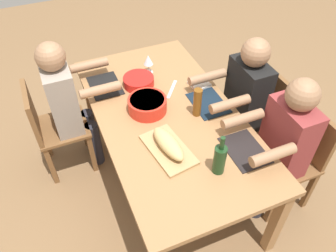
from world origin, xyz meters
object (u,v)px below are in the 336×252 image
at_px(beer_bottle, 197,102).
at_px(chair_near_center, 257,112).
at_px(serving_bowl_fruit, 139,81).
at_px(serving_bowl_pasta, 147,104).
at_px(chair_far_right, 51,126).
at_px(wine_glass, 148,61).
at_px(napkin_stack, 199,84).
at_px(diner_far_right, 68,100).
at_px(diner_near_left, 281,142).
at_px(bread_loaf, 168,144).
at_px(chair_near_left, 295,154).
at_px(cutting_board, 168,149).
at_px(dining_table, 168,123).
at_px(diner_near_center, 242,98).
at_px(wine_bottle, 220,159).

bearing_deg(beer_bottle, chair_near_center, -83.42).
distance_m(chair_near_center, serving_bowl_fruit, 1.02).
bearing_deg(serving_bowl_pasta, serving_bowl_fruit, -7.57).
relative_size(chair_far_right, wine_glass, 5.12).
xyz_separation_m(chair_near_center, napkin_stack, (0.23, 0.44, 0.27)).
relative_size(diner_far_right, wine_glass, 7.23).
relative_size(diner_near_left, bread_loaf, 3.75).
relative_size(chair_near_left, chair_far_right, 1.00).
relative_size(chair_near_left, diner_near_left, 0.71).
bearing_deg(cutting_board, dining_table, -22.52).
bearing_deg(chair_near_center, napkin_stack, 63.14).
distance_m(diner_near_center, cutting_board, 0.82).
bearing_deg(wine_bottle, chair_far_right, 39.49).
height_order(chair_far_right, wine_glass, wine_glass).
height_order(chair_near_center, chair_near_left, same).
bearing_deg(diner_near_left, chair_near_center, -20.00).
bearing_deg(diner_near_center, dining_table, 90.00).
bearing_deg(cutting_board, diner_near_left, -104.25).
height_order(serving_bowl_pasta, bread_loaf, bread_loaf).
height_order(chair_near_left, wine_bottle, wine_bottle).
distance_m(dining_table, bread_loaf, 0.37).
height_order(diner_far_right, napkin_stack, diner_far_right).
bearing_deg(chair_near_center, chair_near_left, 180.00).
distance_m(wine_bottle, beer_bottle, 0.52).
bearing_deg(diner_far_right, napkin_stack, -105.82).
bearing_deg(beer_bottle, napkin_stack, -29.86).
relative_size(chair_near_center, wine_bottle, 2.93).
height_order(diner_near_left, serving_bowl_pasta, diner_near_left).
relative_size(diner_far_right, serving_bowl_pasta, 4.30).
bearing_deg(bread_loaf, diner_near_center, -67.43).
xyz_separation_m(serving_bowl_fruit, napkin_stack, (-0.19, -0.44, -0.03)).
distance_m(chair_near_center, beer_bottle, 0.72).
xyz_separation_m(chair_near_left, diner_near_left, (0.00, 0.18, 0.21)).
height_order(serving_bowl_pasta, beer_bottle, beer_bottle).
xyz_separation_m(diner_near_left, napkin_stack, (0.73, 0.26, 0.05)).
xyz_separation_m(chair_near_center, diner_near_left, (-0.50, 0.18, 0.21)).
xyz_separation_m(chair_near_left, serving_bowl_fruit, (0.92, 0.88, 0.30)).
bearing_deg(serving_bowl_pasta, diner_far_right, 51.77).
bearing_deg(cutting_board, serving_bowl_fruit, -4.28).
distance_m(chair_near_left, wine_glass, 1.34).
height_order(chair_near_left, chair_far_right, same).
xyz_separation_m(dining_table, beer_bottle, (-0.07, -0.19, 0.19)).
bearing_deg(wine_bottle, beer_bottle, -11.82).
bearing_deg(wine_glass, serving_bowl_fruit, 133.96).
bearing_deg(serving_bowl_fruit, cutting_board, 175.72).
height_order(diner_near_left, bread_loaf, diner_near_left).
bearing_deg(serving_bowl_fruit, napkin_stack, -113.29).
relative_size(chair_far_right, serving_bowl_fruit, 3.53).
bearing_deg(wine_glass, diner_near_left, -151.50).
bearing_deg(diner_near_left, chair_far_right, 54.81).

